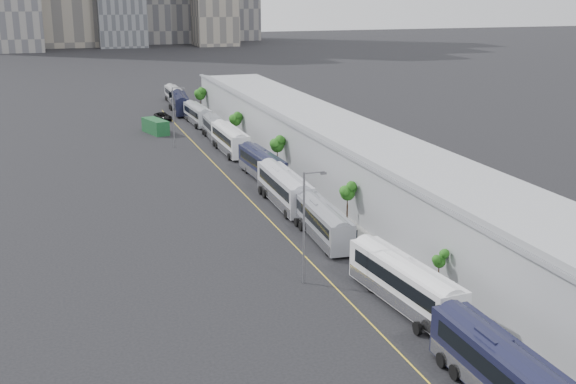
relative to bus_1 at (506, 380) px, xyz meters
name	(u,v)px	position (x,y,z in m)	size (l,w,h in m)	color
sidewalk	(367,217)	(7.36, 36.79, -1.63)	(10.00, 170.00, 0.12)	gray
lane_line	(276,227)	(-3.14, 36.79, -1.68)	(0.12, 160.00, 0.02)	gold
depot	(400,184)	(11.35, 36.79, 1.83)	(12.45, 160.40, 7.20)	gray
bus_1	(506,380)	(0.00, 0.00, 0.00)	(3.03, 13.66, 3.99)	black
bus_2	(404,287)	(0.67, 14.69, -0.04)	(3.91, 13.53, 3.90)	white
bus_3	(323,225)	(0.19, 31.56, -0.16)	(3.11, 12.45, 3.61)	slate
bus_4	(284,191)	(0.16, 44.11, 0.04)	(3.10, 14.01, 4.08)	#B3B4BE
bus_5	(262,167)	(1.10, 56.75, -0.09)	(3.13, 13.01, 3.77)	black
bus_6	(230,142)	(0.80, 73.39, 0.02)	(3.06, 13.80, 4.03)	white
bus_7	(216,131)	(0.93, 83.81, -0.17)	(2.91, 12.35, 3.59)	gray
bus_8	(197,116)	(0.80, 98.85, -0.14)	(2.98, 12.62, 3.67)	#9FA3A9
bus_9	(180,105)	(-0.02, 112.49, -0.01)	(4.06, 13.77, 3.96)	black
bus_10	(174,96)	(1.10, 126.34, -0.19)	(2.72, 12.13, 3.54)	#BCBCBE
tree_1	(439,261)	(4.63, 16.30, 1.06)	(1.06, 1.06, 3.38)	black
tree_2	(348,192)	(4.37, 35.28, 1.96)	(1.59, 1.59, 4.49)	black
tree_3	(277,144)	(4.22, 59.90, 2.18)	(1.89, 1.89, 4.85)	black
tree_4	(236,119)	(4.19, 83.23, 1.75)	(1.93, 1.93, 4.43)	black
tree_5	(200,93)	(4.10, 112.33, 2.11)	(2.13, 2.13, 4.88)	black
street_lamp_near	(306,221)	(-5.22, 21.57, 3.94)	(2.04, 0.22, 9.86)	#59595E
street_lamp_far	(174,113)	(-6.59, 79.46, 3.83)	(2.04, 0.22, 9.63)	#59595E
shipping_container	(155,126)	(-7.91, 92.41, -0.45)	(2.40, 6.73, 2.47)	#144221
suv	(163,116)	(-4.67, 105.18, -0.96)	(2.41, 5.22, 1.45)	black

